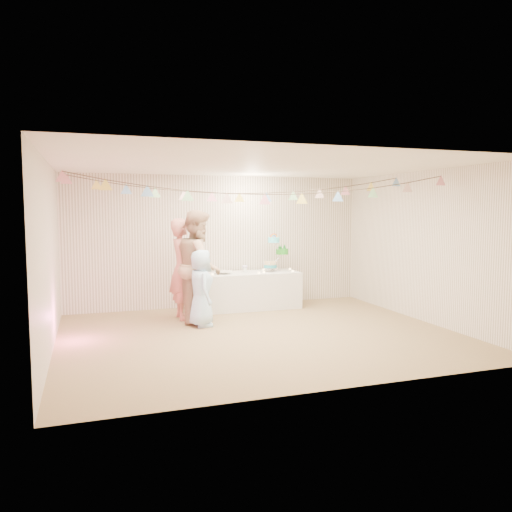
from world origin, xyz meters
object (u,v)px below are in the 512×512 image
object	(u,v)px
table	(250,290)
person_adult_a	(182,269)
cake_stand	(276,252)
person_adult_b	(199,266)
person_child	(201,288)

from	to	relation	value
table	person_adult_a	size ratio (longest dim) A/B	1.06
cake_stand	person_adult_b	distance (m)	1.93
table	cake_stand	distance (m)	0.93
person_adult_a	person_child	size ratio (longest dim) A/B	1.39
table	person_adult_b	bearing A→B (deg)	-147.13
table	cake_stand	world-z (taller)	cake_stand
table	cake_stand	xyz separation A→B (m)	(0.55, 0.05, 0.74)
person_adult_b	person_child	distance (m)	0.52
person_adult_a	person_adult_b	xyz separation A→B (m)	(0.25, -0.27, 0.07)
cake_stand	person_child	bearing A→B (deg)	-145.60
table	person_adult_a	world-z (taller)	person_adult_a
cake_stand	table	bearing A→B (deg)	-174.81
person_adult_a	cake_stand	bearing A→B (deg)	-78.30
person_adult_b	table	bearing A→B (deg)	-44.87
cake_stand	person_adult_a	size ratio (longest dim) A/B	0.39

